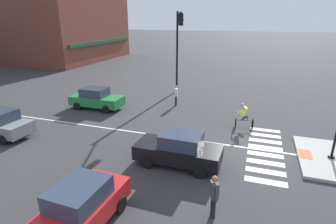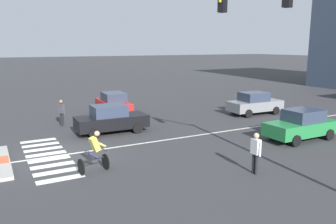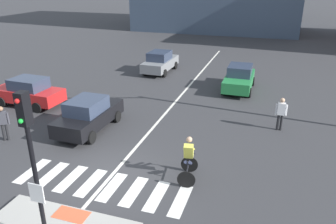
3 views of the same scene
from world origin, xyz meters
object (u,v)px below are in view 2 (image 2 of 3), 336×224
(car_black_westbound_near, at_px, (111,119))
(pedestrian_waiting_far_side, at_px, (256,150))
(car_grey_westbound_distant, at_px, (255,103))
(car_red_cross_left, at_px, (113,103))
(car_green_eastbound_far, at_px, (301,125))
(traffic_light_mast, at_px, (334,41))
(pedestrian_at_curb_left, at_px, (61,111))
(cyclist, at_px, (95,151))

(car_black_westbound_near, bearing_deg, pedestrian_waiting_far_side, 17.91)
(car_grey_westbound_distant, xyz_separation_m, pedestrian_waiting_far_side, (9.11, -8.27, 0.17))
(car_red_cross_left, xyz_separation_m, car_green_eastbound_far, (11.35, 6.64, 0.00))
(traffic_light_mast, xyz_separation_m, car_red_cross_left, (-16.54, -1.57, -4.33))
(car_black_westbound_near, distance_m, pedestrian_at_curb_left, 3.81)
(car_black_westbound_near, relative_size, pedestrian_at_curb_left, 2.47)
(traffic_light_mast, relative_size, car_green_eastbound_far, 1.79)
(traffic_light_mast, relative_size, cyclist, 4.38)
(cyclist, relative_size, pedestrian_waiting_far_side, 1.01)
(traffic_light_mast, bearing_deg, car_green_eastbound_far, 135.66)
(car_red_cross_left, relative_size, car_grey_westbound_distant, 1.00)
(car_black_westbound_near, xyz_separation_m, cyclist, (5.70, -2.63, 0.06))
(car_green_eastbound_far, relative_size, car_grey_westbound_distant, 0.99)
(car_green_eastbound_far, bearing_deg, pedestrian_waiting_far_side, -64.94)
(car_green_eastbound_far, bearing_deg, car_red_cross_left, -149.67)
(traffic_light_mast, bearing_deg, cyclist, -133.00)
(cyclist, bearing_deg, pedestrian_waiting_far_side, 59.95)
(traffic_light_mast, xyz_separation_m, pedestrian_waiting_far_side, (-2.53, -0.62, -4.16))
(car_red_cross_left, bearing_deg, pedestrian_at_curb_left, -63.95)
(pedestrian_waiting_far_side, bearing_deg, pedestrian_at_curb_left, -157.15)
(car_grey_westbound_distant, xyz_separation_m, cyclist, (5.93, -13.77, 0.06))
(car_red_cross_left, bearing_deg, car_grey_westbound_distant, 62.01)
(car_black_westbound_near, relative_size, car_green_eastbound_far, 1.01)
(car_green_eastbound_far, bearing_deg, car_black_westbound_near, -126.00)
(traffic_light_mast, relative_size, pedestrian_waiting_far_side, 4.40)
(cyclist, bearing_deg, pedestrian_at_curb_left, 177.10)
(car_red_cross_left, distance_m, cyclist, 11.75)
(traffic_light_mast, bearing_deg, car_black_westbound_near, -162.98)
(pedestrian_at_curb_left, relative_size, pedestrian_waiting_far_side, 1.00)
(car_black_westbound_near, xyz_separation_m, car_grey_westbound_distant, (-0.22, 11.14, 0.00))
(traffic_light_mast, height_order, car_grey_westbound_distant, traffic_light_mast)
(cyclist, height_order, pedestrian_at_curb_left, cyclist)
(car_red_cross_left, bearing_deg, pedestrian_waiting_far_side, 3.86)
(traffic_light_mast, height_order, car_black_westbound_near, traffic_light_mast)
(car_black_westbound_near, height_order, pedestrian_at_curb_left, pedestrian_at_curb_left)
(car_red_cross_left, relative_size, cyclist, 2.48)
(traffic_light_mast, height_order, car_red_cross_left, traffic_light_mast)
(car_grey_westbound_distant, xyz_separation_m, pedestrian_at_curb_left, (-2.89, -13.33, 0.17))
(car_red_cross_left, bearing_deg, car_green_eastbound_far, 30.33)
(car_red_cross_left, distance_m, pedestrian_waiting_far_side, 14.04)
(traffic_light_mast, distance_m, pedestrian_at_curb_left, 16.14)
(car_grey_westbound_distant, height_order, cyclist, cyclist)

